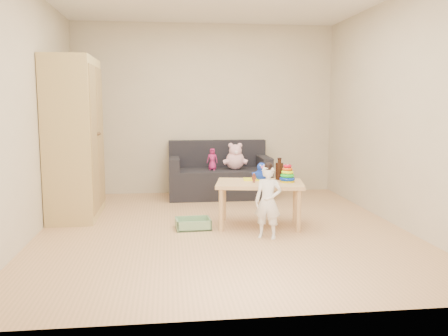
{
  "coord_description": "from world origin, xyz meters",
  "views": [
    {
      "loc": [
        -0.6,
        -5.13,
        1.38
      ],
      "look_at": [
        0.05,
        0.25,
        0.65
      ],
      "focal_mm": 38.0,
      "sensor_mm": 36.0,
      "label": 1
    }
  ],
  "objects": [
    {
      "name": "pink_bear",
      "position": [
        0.4,
        1.78,
        0.59
      ],
      "size": [
        0.35,
        0.33,
        0.33
      ],
      "primitive_type": null,
      "rotation": [
        0.0,
        0.0,
        -0.31
      ],
      "color": "#FFBBCC",
      "rests_on": "sofa"
    },
    {
      "name": "doll",
      "position": [
        0.06,
        1.75,
        0.58
      ],
      "size": [
        0.18,
        0.15,
        0.31
      ],
      "primitive_type": "imported",
      "rotation": [
        0.0,
        0.0,
        -0.27
      ],
      "color": "#B32168",
      "rests_on": "sofa"
    },
    {
      "name": "blue_plush",
      "position": [
        0.48,
        0.19,
        0.61
      ],
      "size": [
        0.22,
        0.2,
        0.21
      ],
      "primitive_type": null,
      "rotation": [
        0.0,
        0.0,
        -0.49
      ],
      "color": "#1537C2",
      "rests_on": "play_table"
    },
    {
      "name": "toddler",
      "position": [
        0.43,
        -0.43,
        0.37
      ],
      "size": [
        0.33,
        0.28,
        0.75
      ],
      "primitive_type": "imported",
      "rotation": [
        0.0,
        0.0,
        -0.43
      ],
      "color": "white",
      "rests_on": "ground"
    },
    {
      "name": "yellow_book",
      "position": [
        0.37,
        0.23,
        0.51
      ],
      "size": [
        0.2,
        0.2,
        0.01
      ],
      "primitive_type": "cube",
      "rotation": [
        0.0,
        0.0,
        -0.11
      ],
      "color": "#FFFA1A",
      "rests_on": "play_table"
    },
    {
      "name": "room",
      "position": [
        0.0,
        0.0,
        1.3
      ],
      "size": [
        4.5,
        4.5,
        4.5
      ],
      "color": "tan",
      "rests_on": "ground"
    },
    {
      "name": "sofa",
      "position": [
        0.17,
        1.82,
        0.21
      ],
      "size": [
        1.5,
        0.75,
        0.42
      ],
      "primitive_type": "cube",
      "rotation": [
        0.0,
        0.0,
        -0.0
      ],
      "color": "black",
      "rests_on": "ground"
    },
    {
      "name": "ring_stacker",
      "position": [
        0.74,
        0.03,
        0.59
      ],
      "size": [
        0.18,
        0.18,
        0.2
      ],
      "color": "#D5BA0B",
      "rests_on": "play_table"
    },
    {
      "name": "wardrobe",
      "position": [
        -1.72,
        0.81,
        0.97
      ],
      "size": [
        0.54,
        1.08,
        1.94
      ],
      "primitive_type": "cube",
      "color": "tan",
      "rests_on": "ground"
    },
    {
      "name": "storage_bin",
      "position": [
        -0.33,
        0.03,
        0.06
      ],
      "size": [
        0.4,
        0.31,
        0.12
      ],
      "primitive_type": null,
      "rotation": [
        0.0,
        0.0,
        0.06
      ],
      "color": "#7BA779",
      "rests_on": "ground"
    },
    {
      "name": "wooden_figure",
      "position": [
        0.36,
        0.03,
        0.56
      ],
      "size": [
        0.05,
        0.04,
        0.11
      ],
      "primitive_type": null,
      "rotation": [
        0.0,
        0.0,
        0.15
      ],
      "color": "brown",
      "rests_on": "play_table"
    },
    {
      "name": "brown_bottle",
      "position": [
        0.69,
        0.21,
        0.62
      ],
      "size": [
        0.09,
        0.09,
        0.26
      ],
      "color": "black",
      "rests_on": "play_table"
    },
    {
      "name": "play_table",
      "position": [
        0.43,
        0.06,
        0.25
      ],
      "size": [
        1.06,
        0.78,
        0.51
      ],
      "primitive_type": "cube",
      "rotation": [
        0.0,
        0.0,
        -0.18
      ],
      "color": "tan",
      "rests_on": "ground"
    }
  ]
}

